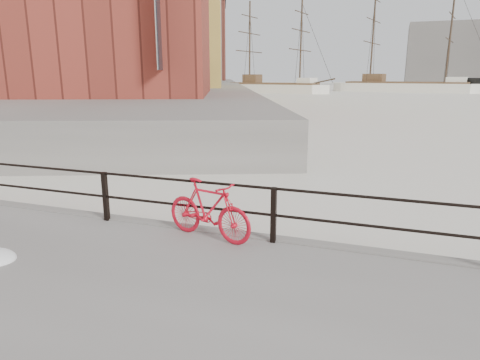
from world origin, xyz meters
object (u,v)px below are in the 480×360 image
Objects in this scene: schooner_mid at (405,92)px; workboat_near at (116,112)px; schooner_left at (274,93)px; workboat_far at (158,99)px; bicycle at (208,210)px.

schooner_mid is 2.59× the size of workboat_near.
schooner_mid is at bearing 38.47° from schooner_left.
schooner_mid is 50.68m from workboat_far.
workboat_far is (-32.00, -39.30, 0.00)m from schooner_mid.
schooner_mid reaches higher than bicycle.
schooner_left reaches higher than workboat_far.
schooner_left is (-18.50, 71.78, -0.89)m from bicycle.
workboat_near is (-20.61, 26.14, -0.89)m from bicycle.
workboat_near is at bearing -102.42° from schooner_mid.
schooner_mid is 63.52m from workboat_near.
bicycle is 33.30m from workboat_near.
schooner_left is at bearing 67.42° from workboat_far.
bicycle is 0.15× the size of workboat_near.
workboat_far reaches higher than bicycle.
schooner_left is 1.84× the size of workboat_far.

